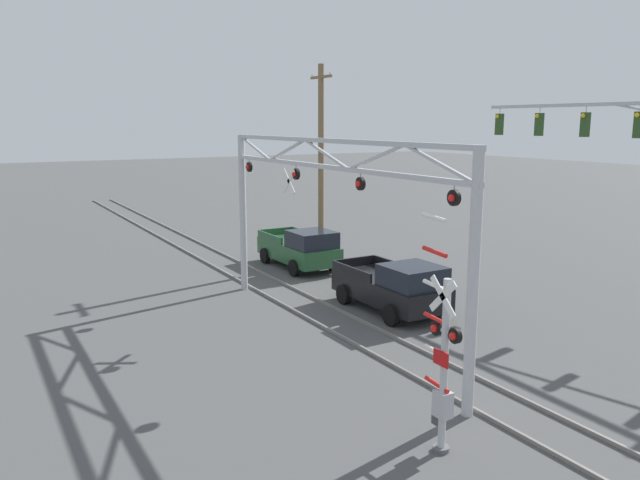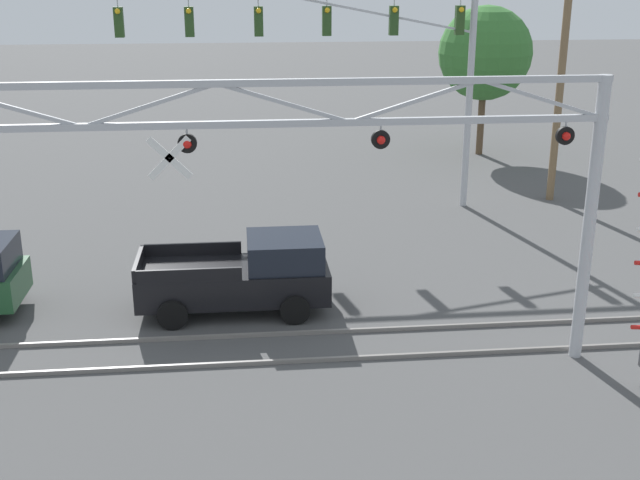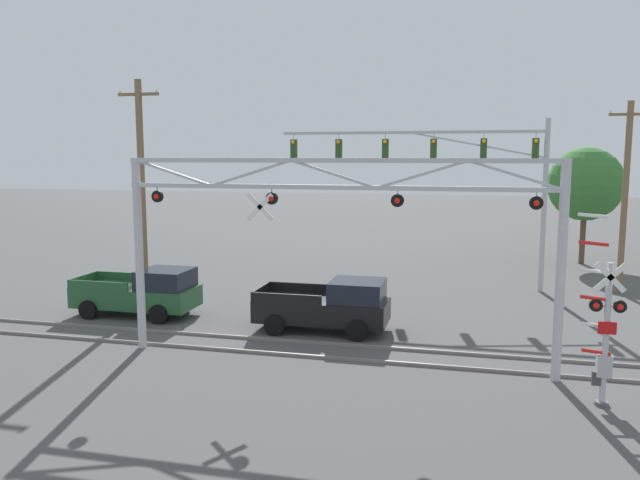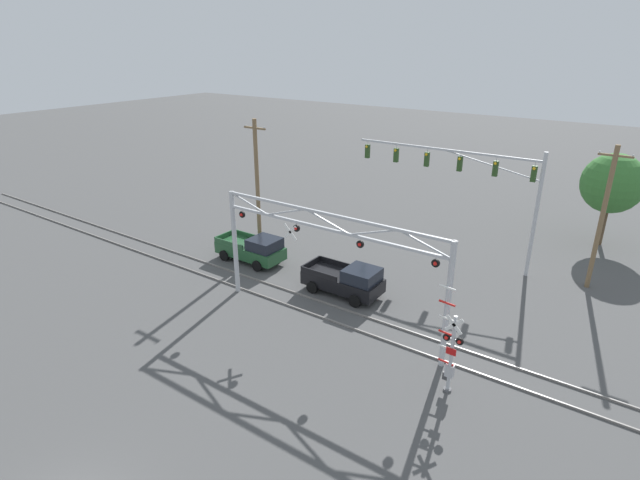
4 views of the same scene
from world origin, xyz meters
The scene contains 7 objects.
rail_track_near centered at (0.00, 15.34, 0.05)m, with size 80.00×0.08×0.10m, color gray.
rail_track_far centered at (0.00, 16.78, 0.05)m, with size 80.00×0.08×0.10m, color gray.
crossing_gantry centered at (-0.01, 15.06, 4.25)m, with size 13.29×0.29×6.29m.
traffic_signal_span centered at (3.48, 27.30, 5.86)m, with size 12.66×0.39×8.05m.
pickup_truck_lead centered at (-0.88, 18.46, 0.95)m, with size 4.80×2.27×1.92m.
utility_pole_right centered at (10.83, 27.79, 4.54)m, with size 1.80×0.28×8.79m.
background_tree_beyond_span centered at (10.47, 35.91, 4.69)m, with size 4.28×4.28×6.85m.
Camera 2 is at (-0.92, -0.65, 8.27)m, focal length 45.00 mm.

